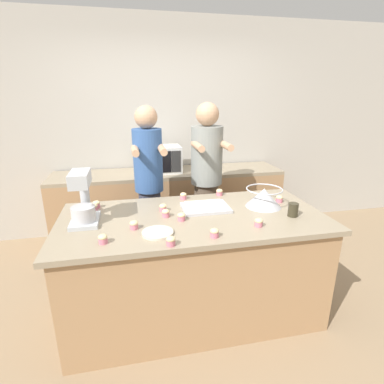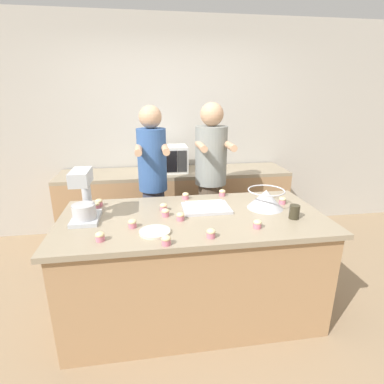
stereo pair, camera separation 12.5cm
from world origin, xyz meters
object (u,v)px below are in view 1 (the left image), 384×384
Objects in this scene: person_left at (149,186)px; mixing_bowl at (264,197)px; microwave_oven at (158,159)px; cupcake_10 at (181,217)px; cupcake_4 at (134,225)px; cupcake_0 at (279,199)px; cupcake_3 at (77,210)px; cupcake_6 at (171,241)px; person_right at (206,182)px; small_plate at (158,233)px; cupcake_9 at (214,233)px; cupcake_5 at (96,204)px; cupcake_7 at (219,192)px; cupcake_1 at (103,239)px; cupcake_11 at (163,207)px; baking_tray at (205,207)px; cupcake_2 at (259,222)px; cupcake_8 at (94,207)px; stand_mixer at (83,201)px; drinking_glass at (293,210)px; cupcake_13 at (183,196)px; cupcake_12 at (166,213)px.

mixing_bowl is (0.91, -0.69, 0.05)m from person_left.
person_left is 0.71m from microwave_oven.
cupcake_4 is at bearing -167.82° from cupcake_10.
cupcake_0 is 1.71m from cupcake_3.
person_right is at bearing 65.75° from cupcake_6.
cupcake_9 reaches higher than small_plate.
cupcake_6 is at bearing -56.47° from cupcake_5.
cupcake_0 is at bearing -31.81° from cupcake_7.
person_right reaches higher than cupcake_1.
mixing_bowl is at bearing -4.47° from cupcake_11.
baking_tray is at bearing 82.32° from cupcake_9.
cupcake_0 is 0.92m from cupcake_9.
person_left is 1.20m from cupcake_9.
cupcake_5 is at bearing 98.34° from cupcake_1.
cupcake_1 is 1.08m from cupcake_2.
cupcake_6 is at bearing -15.78° from cupcake_1.
microwave_oven is at bearing 83.97° from small_plate.
cupcake_1 is 0.64m from cupcake_11.
cupcake_8 is at bearing 16.17° from cupcake_3.
baking_tray is at bearing 4.94° from stand_mixer.
stand_mixer reaches higher than microwave_oven.
stand_mixer is 0.42m from cupcake_4.
cupcake_3 and cupcake_7 have the same top height.
person_left is at bearing 138.20° from drinking_glass.
cupcake_10 is at bearing 157.42° from cupcake_2.
cupcake_0 is (0.05, 0.32, -0.02)m from drinking_glass.
cupcake_2 is 1.00× the size of cupcake_13.
cupcake_13 is (0.81, 0.36, -0.14)m from stand_mixer.
cupcake_7 is at bearing 18.95° from stand_mixer.
person_right is 27.45× the size of cupcake_8.
cupcake_1 is 0.44m from cupcake_6.
cupcake_9 is (-0.70, -0.22, -0.02)m from drinking_glass.
cupcake_12 is (0.25, 0.17, 0.00)m from cupcake_4.
stand_mixer is 6.25× the size of cupcake_1.
cupcake_8 is at bearing 167.77° from cupcake_11.
cupcake_7 is at bearing 36.48° from cupcake_12.
baking_tray is 0.67m from cupcake_6.
cupcake_2 is (0.72, -0.03, 0.02)m from small_plate.
cupcake_11 reaches higher than baking_tray.
cupcake_7 is 0.87m from cupcake_9.
cupcake_3 is 0.84m from cupcake_10.
cupcake_0 is at bearing -2.72° from cupcake_3.
stand_mixer is 0.33m from cupcake_5.
cupcake_11 is (-0.09, -1.30, -0.12)m from microwave_oven.
person_right is 1.46m from cupcake_1.
microwave_oven is 1.12m from cupcake_7.
cupcake_0 is (0.68, 0.03, 0.01)m from baking_tray.
person_right is at bearing 78.05° from cupcake_9.
person_left is 1.40m from drinking_glass.
small_plate is 0.75m from cupcake_5.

